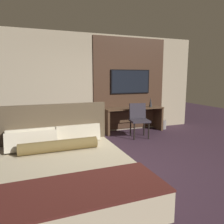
% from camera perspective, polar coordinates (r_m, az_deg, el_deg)
% --- Properties ---
extents(ground_plane, '(16.00, 16.00, 0.00)m').
position_cam_1_polar(ground_plane, '(4.03, 1.09, -14.48)').
color(ground_plane, '#3D2838').
extents(wall_back_tv_panel, '(7.20, 0.09, 2.80)m').
position_cam_1_polar(wall_back_tv_panel, '(6.22, -6.29, 7.14)').
color(wall_back_tv_panel, '#BCAD8E').
rests_on(wall_back_tv_panel, ground_plane).
extents(bed, '(1.78, 2.17, 1.17)m').
position_cam_1_polar(bed, '(3.05, -12.50, -16.14)').
color(bed, '#33281E').
rests_on(bed, ground_plane).
extents(desk, '(1.78, 0.51, 0.72)m').
position_cam_1_polar(desk, '(6.51, 5.49, -0.80)').
color(desk, brown).
rests_on(desk, ground_plane).
extents(tv, '(1.26, 0.04, 0.71)m').
position_cam_1_polar(tv, '(6.60, 4.82, 7.91)').
color(tv, black).
extents(desk_chair, '(0.56, 0.56, 0.91)m').
position_cam_1_polar(desk_chair, '(5.92, 6.96, -1.30)').
color(desk_chair, '#38333D').
rests_on(desk_chair, ground_plane).
extents(vase_tall, '(0.10, 0.10, 0.29)m').
position_cam_1_polar(vase_tall, '(6.67, 10.04, 2.59)').
color(vase_tall, '#333338').
rests_on(vase_tall, desk).
extents(vase_short, '(0.08, 0.08, 0.16)m').
position_cam_1_polar(vase_short, '(6.44, 7.02, 1.82)').
color(vase_short, '#B2563D').
rests_on(vase_short, desk).
extents(waste_bin, '(0.22, 0.22, 0.28)m').
position_cam_1_polar(waste_bin, '(7.03, 13.07, -3.17)').
color(waste_bin, gray).
rests_on(waste_bin, ground_plane).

